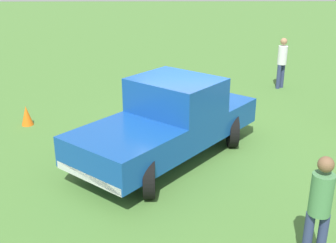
{
  "coord_description": "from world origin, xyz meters",
  "views": [
    {
      "loc": [
        -9.47,
        0.61,
        4.23
      ],
      "look_at": [
        -0.79,
        0.49,
        0.9
      ],
      "focal_mm": 44.53,
      "sensor_mm": 36.0,
      "label": 1
    }
  ],
  "objects": [
    {
      "name": "person_bystander",
      "position": [
        4.86,
        -3.6,
        1.01
      ],
      "size": [
        0.45,
        0.45,
        1.78
      ],
      "rotation": [
        0.0,
        0.0,
        0.65
      ],
      "color": "navy",
      "rests_on": "ground_plane"
    },
    {
      "name": "person_visitor",
      "position": [
        -4.38,
        -1.63,
        0.99
      ],
      "size": [
        0.38,
        0.38,
        1.75
      ],
      "rotation": [
        0.0,
        0.0,
        2.94
      ],
      "color": "navy",
      "rests_on": "ground_plane"
    },
    {
      "name": "pickup_truck",
      "position": [
        -0.7,
        0.41,
        0.95
      ],
      "size": [
        4.85,
        4.48,
        1.83
      ],
      "rotation": [
        0.0,
        0.0,
        2.45
      ],
      "color": "black",
      "rests_on": "ground_plane"
    },
    {
      "name": "traffic_cone",
      "position": [
        1.34,
        4.35,
        0.28
      ],
      "size": [
        0.32,
        0.32,
        0.55
      ],
      "primitive_type": "cone",
      "color": "orange",
      "rests_on": "ground_plane"
    },
    {
      "name": "ground_plane",
      "position": [
        0.0,
        0.0,
        0.0
      ],
      "size": [
        80.0,
        80.0,
        0.0
      ],
      "primitive_type": "plane",
      "color": "#477533"
    }
  ]
}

